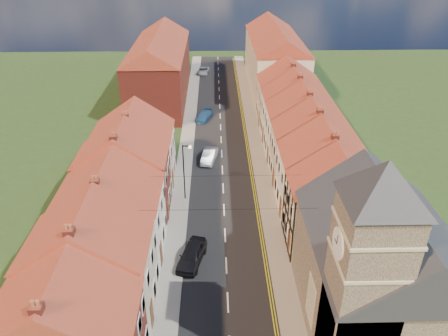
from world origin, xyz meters
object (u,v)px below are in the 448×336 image
(church, at_px, (379,264))
(car_mid, at_px, (209,156))
(car_distant, at_px, (203,71))
(car_near, at_px, (192,255))
(car_far, at_px, (204,116))
(lamppost, at_px, (185,169))

(church, relative_size, car_mid, 3.77)
(car_distant, bearing_deg, car_mid, -80.47)
(car_near, xyz_separation_m, car_distant, (-0.02, 52.40, -0.16))
(church, distance_m, car_far, 39.62)
(car_near, distance_m, car_distant, 52.40)
(car_near, relative_size, car_far, 1.07)
(church, bearing_deg, lamppost, 128.30)
(car_far, relative_size, car_distant, 0.98)
(church, relative_size, lamppost, 2.53)
(church, xyz_separation_m, car_distant, (-12.21, 59.60, -5.30))
(car_far, height_order, car_distant, car_far)
(car_far, bearing_deg, church, -54.59)
(car_near, bearing_deg, car_mid, 100.08)
(lamppost, xyz_separation_m, car_far, (1.46, 20.80, -2.95))
(car_mid, bearing_deg, car_distant, 103.56)
(church, bearing_deg, car_distant, 101.57)
(church, bearing_deg, car_near, 149.40)
(church, bearing_deg, car_far, 107.36)
(car_mid, bearing_deg, lamppost, -94.26)
(car_far, bearing_deg, car_mid, -68.04)
(church, relative_size, car_far, 3.75)
(car_far, bearing_deg, lamppost, -75.95)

